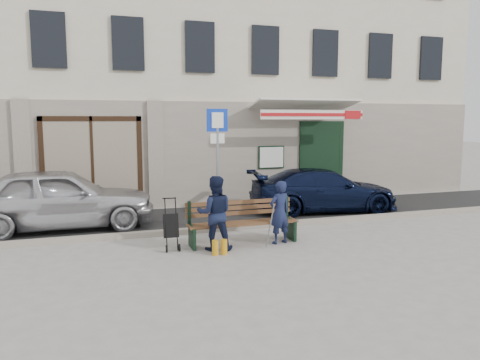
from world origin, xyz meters
name	(u,v)px	position (x,y,z in m)	size (l,w,h in m)	color
ground	(256,246)	(0.00, 0.00, 0.00)	(80.00, 80.00, 0.00)	#9E9991
asphalt_lane	(217,217)	(0.00, 3.10, 0.01)	(60.00, 3.20, 0.01)	#282828
curb	(235,227)	(0.00, 1.50, 0.06)	(60.00, 0.18, 0.12)	#9E9384
building	(178,56)	(0.01, 8.45, 4.97)	(20.00, 8.27, 10.00)	beige
car_silver	(59,198)	(-4.02, 2.89, 0.76)	(1.80, 4.49, 1.53)	silver
car_navy	(323,190)	(3.15, 2.91, 0.62)	(1.74, 4.29, 1.24)	black
parking_sign	(217,148)	(-0.37, 1.72, 1.97)	(0.54, 0.13, 2.91)	gray
bench	(241,223)	(-0.26, 0.26, 0.46)	(2.40, 1.17, 0.98)	brown
man	(280,212)	(0.54, 0.02, 0.68)	(0.50, 0.33, 1.36)	#161D3D
woman	(215,213)	(-0.91, -0.02, 0.76)	(0.74, 0.58, 1.53)	#131934
stroller	(171,227)	(-1.76, 0.28, 0.47)	(0.32, 0.45, 1.05)	black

